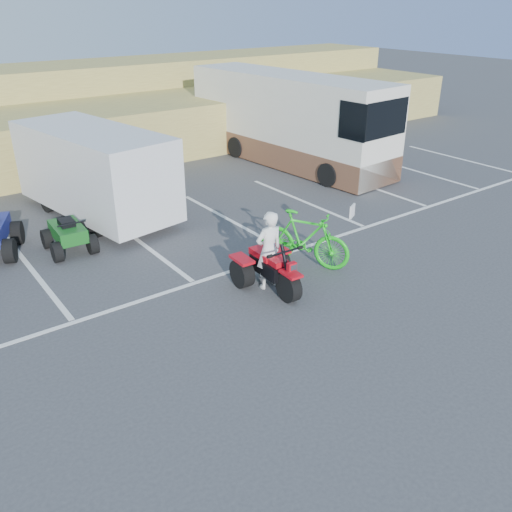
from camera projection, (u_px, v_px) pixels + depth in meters
ground at (260, 332)px, 10.16m from camera, size 100.00×100.00×0.00m
parking_stripes at (191, 248)px, 13.57m from camera, size 28.00×5.16×0.01m
grass_embankment at (19, 120)px, 20.79m from camera, size 40.00×8.50×3.10m
red_trike_atv at (272, 289)px, 11.66m from camera, size 1.35×1.75×1.09m
rider at (269, 250)px, 11.40m from camera, size 0.65×0.45×1.73m
green_dirt_bike at (304, 239)px, 12.47m from camera, size 1.58×2.22×1.31m
cargo_trailer at (95, 170)px, 15.05m from camera, size 2.97×5.58×2.47m
rv_motorhome at (288, 125)px, 20.13m from camera, size 2.91×8.94×3.16m
quad_atv_green at (71, 250)px, 13.44m from camera, size 1.13×1.46×0.92m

